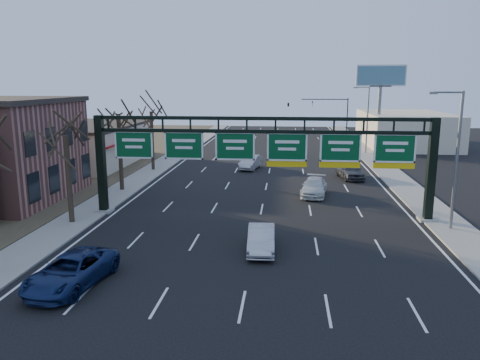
# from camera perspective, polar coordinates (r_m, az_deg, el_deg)

# --- Properties ---
(ground) EXTENTS (160.00, 160.00, 0.00)m
(ground) POSITION_cam_1_polar(r_m,az_deg,el_deg) (26.41, 1.50, -9.26)
(ground) COLOR black
(ground) RESTS_ON ground
(sidewalk_left) EXTENTS (3.00, 120.00, 0.12)m
(sidewalk_left) POSITION_cam_1_polar(r_m,az_deg,el_deg) (47.84, -12.17, 0.14)
(sidewalk_left) COLOR gray
(sidewalk_left) RESTS_ON ground
(sidewalk_right) EXTENTS (3.00, 120.00, 0.12)m
(sidewalk_right) POSITION_cam_1_polar(r_m,az_deg,el_deg) (46.90, 19.16, -0.48)
(sidewalk_right) COLOR gray
(sidewalk_right) RESTS_ON ground
(dirt_strip_left) EXTENTS (21.00, 120.00, 0.06)m
(dirt_strip_left) POSITION_cam_1_polar(r_m,az_deg,el_deg) (52.85, -24.87, 0.36)
(dirt_strip_left) COLOR #473D2B
(dirt_strip_left) RESTS_ON ground
(lane_markings) EXTENTS (21.60, 120.00, 0.01)m
(lane_markings) POSITION_cam_1_polar(r_m,az_deg,el_deg) (45.62, 3.34, -0.24)
(lane_markings) COLOR white
(lane_markings) RESTS_ON ground
(sign_gantry) EXTENTS (24.60, 1.20, 7.20)m
(sign_gantry) POSITION_cam_1_polar(r_m,az_deg,el_deg) (32.99, 2.84, 3.30)
(sign_gantry) COLOR black
(sign_gantry) RESTS_ON ground
(cream_strip) EXTENTS (10.90, 18.40, 4.70)m
(cream_strip) POSITION_cam_1_polar(r_m,az_deg,el_deg) (58.84, -17.69, 4.26)
(cream_strip) COLOR beige
(cream_strip) RESTS_ON ground
(building_right_distant) EXTENTS (12.00, 20.00, 5.00)m
(building_right_distant) POSITION_cam_1_polar(r_m,az_deg,el_deg) (77.11, 19.43, 5.90)
(building_right_distant) COLOR beige
(building_right_distant) RESTS_ON ground
(tree_gantry) EXTENTS (3.60, 3.60, 8.48)m
(tree_gantry) POSITION_cam_1_polar(r_m,az_deg,el_deg) (33.06, -20.63, 6.92)
(tree_gantry) COLOR #31271B
(tree_gantry) RESTS_ON sidewalk_left
(tree_mid) EXTENTS (3.60, 3.60, 9.24)m
(tree_mid) POSITION_cam_1_polar(r_m,az_deg,el_deg) (42.22, -14.70, 9.18)
(tree_mid) COLOR #31271B
(tree_mid) RESTS_ON sidewalk_left
(tree_far) EXTENTS (3.60, 3.60, 8.86)m
(tree_far) POSITION_cam_1_polar(r_m,az_deg,el_deg) (51.72, -10.83, 9.35)
(tree_far) COLOR #31271B
(tree_far) RESTS_ON sidewalk_left
(streetlight_near) EXTENTS (2.15, 0.22, 9.00)m
(streetlight_near) POSITION_cam_1_polar(r_m,az_deg,el_deg) (32.71, 24.76, 2.96)
(streetlight_near) COLOR slate
(streetlight_near) RESTS_ON sidewalk_right
(streetlight_far) EXTENTS (2.15, 0.22, 9.00)m
(streetlight_far) POSITION_cam_1_polar(r_m,az_deg,el_deg) (65.63, 15.18, 7.52)
(streetlight_far) COLOR slate
(streetlight_far) RESTS_ON sidewalk_right
(billboard_right) EXTENTS (7.00, 0.50, 12.00)m
(billboard_right) POSITION_cam_1_polar(r_m,az_deg,el_deg) (70.83, 16.75, 10.94)
(billboard_right) COLOR slate
(billboard_right) RESTS_ON ground
(traffic_signal_mast) EXTENTS (10.16, 0.54, 7.00)m
(traffic_signal_mast) POSITION_cam_1_polar(r_m,az_deg,el_deg) (79.79, 8.58, 8.77)
(traffic_signal_mast) COLOR black
(traffic_signal_mast) RESTS_ON ground
(car_blue_suv) EXTENTS (3.30, 5.75, 1.51)m
(car_blue_suv) POSITION_cam_1_polar(r_m,az_deg,el_deg) (23.88, -19.87, -10.38)
(car_blue_suv) COLOR #12214F
(car_blue_suv) RESTS_ON ground
(car_silver_sedan) EXTENTS (1.67, 4.36, 1.42)m
(car_silver_sedan) POSITION_cam_1_polar(r_m,az_deg,el_deg) (27.01, 2.60, -7.19)
(car_silver_sedan) COLOR #ACACB1
(car_silver_sedan) RESTS_ON ground
(car_white_wagon) EXTENTS (2.68, 5.20, 1.44)m
(car_white_wagon) POSITION_cam_1_polar(r_m,az_deg,el_deg) (40.59, 9.02, -0.84)
(car_white_wagon) COLOR silver
(car_white_wagon) RESTS_ON ground
(car_grey_far) EXTENTS (2.76, 5.14, 1.66)m
(car_grey_far) POSITION_cam_1_polar(r_m,az_deg,el_deg) (48.45, 13.23, 1.17)
(car_grey_far) COLOR #3E4043
(car_grey_far) RESTS_ON ground
(car_silver_distant) EXTENTS (2.52, 4.84, 1.52)m
(car_silver_distant) POSITION_cam_1_polar(r_m,az_deg,el_deg) (52.45, 1.31, 2.19)
(car_silver_distant) COLOR #A9A9AE
(car_silver_distant) RESTS_ON ground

